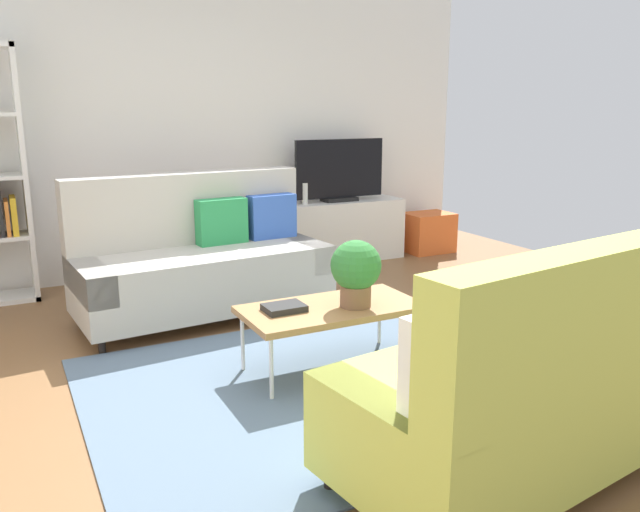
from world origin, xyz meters
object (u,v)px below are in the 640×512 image
at_px(table_book_0, 284,308).
at_px(vase_0, 286,196).
at_px(couch_beige, 202,260).
at_px(tv, 340,171).
at_px(storage_trunk, 428,232).
at_px(coffee_table, 331,310).
at_px(couch_green, 542,380).
at_px(tv_console, 338,231).
at_px(bottle_0, 305,194).
at_px(potted_plant, 356,270).

bearing_deg(table_book_0, vase_0, 65.70).
relative_size(couch_beige, table_book_0, 8.17).
height_order(tv, vase_0, tv).
xyz_separation_m(couch_beige, storage_trunk, (2.92, 1.01, -0.23)).
height_order(couch_beige, coffee_table, couch_beige).
bearing_deg(couch_green, table_book_0, 104.25).
distance_m(coffee_table, vase_0, 2.74).
xyz_separation_m(coffee_table, table_book_0, (-0.30, 0.04, 0.05)).
bearing_deg(tv_console, bottle_0, -174.41).
height_order(coffee_table, tv_console, tv_console).
height_order(coffee_table, potted_plant, potted_plant).
bearing_deg(vase_0, couch_green, -97.87).
height_order(coffee_table, table_book_0, table_book_0).
relative_size(tv_console, vase_0, 8.34).
distance_m(storage_trunk, potted_plant, 3.50).
height_order(couch_green, table_book_0, couch_green).
xyz_separation_m(couch_beige, tv_console, (1.82, 1.11, -0.13)).
distance_m(tv, table_book_0, 3.06).
distance_m(couch_green, vase_0, 4.05).
relative_size(coffee_table, vase_0, 6.55).
height_order(coffee_table, vase_0, vase_0).
bearing_deg(tv, bottle_0, -177.20).
bearing_deg(coffee_table, storage_trunk, 43.89).
relative_size(coffee_table, tv, 1.10).
bearing_deg(potted_plant, tv_console, 63.47).
distance_m(table_book_0, bottle_0, 2.80).
height_order(coffee_table, bottle_0, bottle_0).
relative_size(tv_console, potted_plant, 3.39).
distance_m(coffee_table, tv_console, 2.91).
bearing_deg(vase_0, tv, -6.88).
bearing_deg(coffee_table, couch_beige, 105.26).
bearing_deg(bottle_0, table_book_0, -118.28).
distance_m(tv_console, vase_0, 0.71).
distance_m(couch_beige, couch_green, 2.93).
relative_size(coffee_table, storage_trunk, 2.12).
height_order(table_book_0, bottle_0, bottle_0).
relative_size(tv, storage_trunk, 1.92).
relative_size(couch_green, bottle_0, 9.33).
height_order(tv_console, vase_0, vase_0).
bearing_deg(coffee_table, couch_green, -78.22).
xyz_separation_m(storage_trunk, vase_0, (-1.68, 0.15, 0.50)).
relative_size(table_book_0, bottle_0, 1.12).
bearing_deg(bottle_0, couch_beige, -142.76).
relative_size(tv, vase_0, 5.95).
distance_m(coffee_table, table_book_0, 0.30).
bearing_deg(tv_console, couch_green, -105.99).
bearing_deg(table_book_0, couch_green, -67.90).
relative_size(coffee_table, tv_console, 0.79).
distance_m(tv_console, storage_trunk, 1.11).
bearing_deg(table_book_0, storage_trunk, 40.23).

